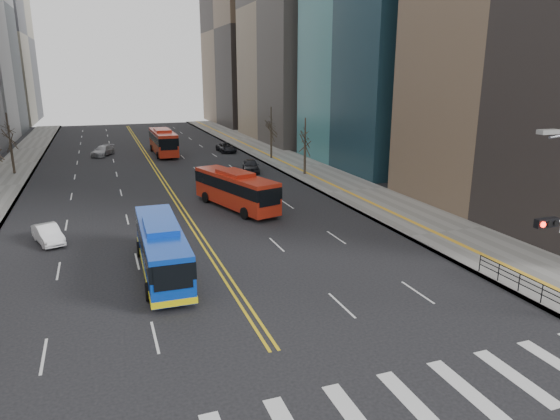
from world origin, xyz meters
The scene contains 12 objects.
sidewalk_right centered at (17.50, 45.00, 0.07)m, with size 7.00×130.00×0.15m, color slate.
sidewalk_left centered at (-16.50, 45.00, 0.07)m, with size 5.00×130.00×0.15m, color slate.
centerline centered at (0.00, 55.00, 0.01)m, with size 0.55×100.00×0.01m.
pedestrian_railing centered at (14.30, 6.00, 0.82)m, with size 0.06×6.06×1.02m.
street_trees centered at (-7.18, 34.55, 4.87)m, with size 35.20×47.20×7.60m.
blue_bus centered at (-3.38, 15.39, 1.66)m, with size 2.68×10.82×3.17m.
red_bus_near centered at (4.55, 28.30, 1.86)m, with size 5.28×10.74×3.34m.
red_bus_far centered at (2.48, 61.14, 2.06)m, with size 3.02×11.75×3.71m.
car_white centered at (-10.24, 23.78, 0.65)m, with size 1.37×3.94×1.30m, color white.
car_dark_mid centered at (10.60, 43.89, 0.78)m, with size 1.84×4.56×1.55m, color black.
car_silver centered at (-5.94, 62.98, 0.72)m, with size 2.01×4.93×1.43m, color #A2A2A8.
car_dark_far centered at (11.68, 60.36, 0.67)m, with size 2.22×4.81×1.34m, color black.
Camera 1 is at (-6.26, -12.94, 11.53)m, focal length 32.00 mm.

